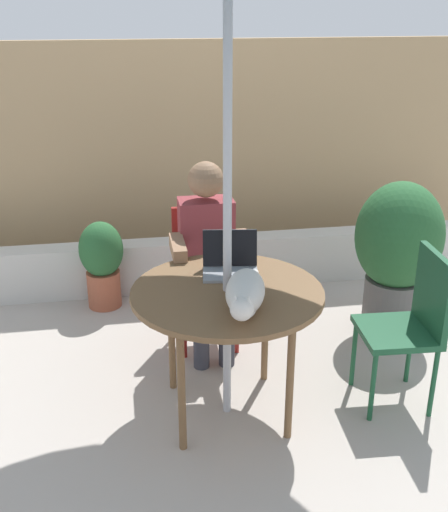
{
  "coord_description": "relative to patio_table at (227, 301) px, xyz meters",
  "views": [
    {
      "loc": [
        -0.5,
        -2.87,
        2.15
      ],
      "look_at": [
        0.0,
        0.1,
        0.9
      ],
      "focal_mm": 43.82,
      "sensor_mm": 36.0,
      "label": 1
    }
  ],
  "objects": [
    {
      "name": "patio_table",
      "position": [
        0.0,
        0.0,
        0.0
      ],
      "size": [
        1.01,
        1.01,
        0.75
      ],
      "color": "brown",
      "rests_on": "ground"
    },
    {
      "name": "potted_plant_by_chair",
      "position": [
        1.29,
        0.75,
        -0.09
      ],
      "size": [
        0.58,
        0.58,
        1.06
      ],
      "color": "#595654",
      "rests_on": "ground"
    },
    {
      "name": "ground_plane",
      "position": [
        0.0,
        0.0,
        -0.69
      ],
      "size": [
        14.0,
        14.0,
        0.0
      ],
      "primitive_type": "plane",
      "color": "#ADA399"
    },
    {
      "name": "person_seated",
      "position": [
        0.0,
        0.7,
        0.02
      ],
      "size": [
        0.48,
        0.48,
        1.24
      ],
      "color": "maroon",
      "rests_on": "ground"
    },
    {
      "name": "chair_occupied",
      "position": [
        0.0,
        0.86,
        -0.15
      ],
      "size": [
        0.4,
        0.4,
        0.9
      ],
      "color": "maroon",
      "rests_on": "ground"
    },
    {
      "name": "laptop",
      "position": [
        0.06,
        0.24,
        0.13
      ],
      "size": [
        0.33,
        0.29,
        0.21
      ],
      "color": "gray",
      "rests_on": "patio_table"
    },
    {
      "name": "chair_empty",
      "position": [
        1.02,
        -0.06,
        -0.15
      ],
      "size": [
        0.42,
        0.42,
        0.9
      ],
      "color": "#194C2D",
      "rests_on": "ground"
    },
    {
      "name": "cat",
      "position": [
        0.05,
        -0.23,
        0.15
      ],
      "size": [
        0.29,
        0.63,
        0.17
      ],
      "color": "silver",
      "rests_on": "patio_table"
    },
    {
      "name": "fence_back",
      "position": [
        0.0,
        2.22,
        0.24
      ],
      "size": [
        5.17,
        0.08,
        1.86
      ],
      "primitive_type": "cube",
      "color": "tan",
      "rests_on": "ground"
    },
    {
      "name": "potted_plant_near_fence",
      "position": [
        -0.68,
        1.44,
        -0.32
      ],
      "size": [
        0.32,
        0.32,
        0.66
      ],
      "color": "#9E5138",
      "rests_on": "ground"
    },
    {
      "name": "planter_wall_low",
      "position": [
        0.0,
        1.65,
        -0.48
      ],
      "size": [
        4.66,
        0.2,
        0.4
      ],
      "primitive_type": "cube",
      "color": "beige",
      "rests_on": "ground"
    }
  ]
}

